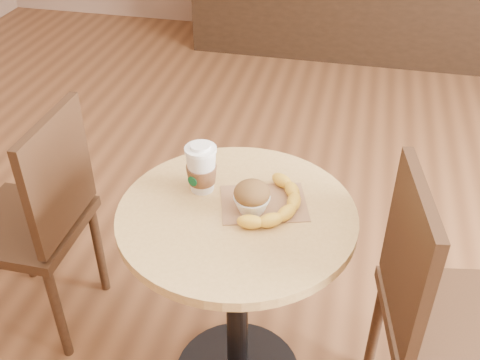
{
  "coord_description": "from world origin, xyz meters",
  "views": [
    {
      "loc": [
        0.18,
        -1.1,
        1.73
      ],
      "look_at": [
        -0.1,
        0.13,
        0.83
      ],
      "focal_mm": 42.0,
      "sensor_mm": 36.0,
      "label": 1
    }
  ],
  "objects": [
    {
      "name": "kraft_bag",
      "position": [
        -0.03,
        0.14,
        0.75
      ],
      "size": [
        0.28,
        0.24,
        0.0
      ],
      "primitive_type": "cube",
      "rotation": [
        0.0,
        0.0,
        0.29
      ],
      "color": "#936947",
      "rests_on": "cafe_table"
    },
    {
      "name": "coffee_cup",
      "position": [
        -0.22,
        0.17,
        0.82
      ],
      "size": [
        0.09,
        0.09,
        0.15
      ],
      "rotation": [
        0.0,
        0.0,
        -0.36
      ],
      "color": "silver",
      "rests_on": "cafe_table"
    },
    {
      "name": "banana",
      "position": [
        0.0,
        0.13,
        0.77
      ],
      "size": [
        0.26,
        0.32,
        0.04
      ],
      "primitive_type": null,
      "rotation": [
        0.0,
        0.0,
        -0.33
      ],
      "color": "yellow",
      "rests_on": "kraft_bag"
    },
    {
      "name": "chair_right",
      "position": [
        0.49,
        0.07,
        0.51
      ],
      "size": [
        0.47,
        0.47,
        0.93
      ],
      "rotation": [
        0.0,
        0.0,
        1.74
      ],
      "color": "#362113",
      "rests_on": "ground"
    },
    {
      "name": "muffin",
      "position": [
        -0.06,
        0.1,
        0.8
      ],
      "size": [
        0.1,
        0.1,
        0.09
      ],
      "color": "white",
      "rests_on": "kraft_bag"
    },
    {
      "name": "chair_left",
      "position": [
        -0.84,
        0.21,
        0.49
      ],
      "size": [
        0.39,
        0.39,
        0.9
      ],
      "rotation": [
        0.0,
        0.0,
        -1.57
      ],
      "color": "#362113",
      "rests_on": "ground"
    },
    {
      "name": "cafe_table",
      "position": [
        -0.1,
        0.09,
        0.52
      ],
      "size": [
        0.67,
        0.67,
        0.75
      ],
      "color": "black",
      "rests_on": "ground"
    }
  ]
}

